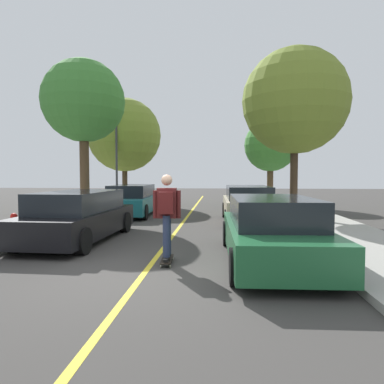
# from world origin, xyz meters

# --- Properties ---
(ground) EXTENTS (80.00, 80.00, 0.00)m
(ground) POSITION_xyz_m (0.00, 0.00, 0.00)
(ground) COLOR #3D3A38
(center_line) EXTENTS (0.12, 39.20, 0.01)m
(center_line) POSITION_xyz_m (0.00, 4.00, 0.00)
(center_line) COLOR gold
(center_line) RESTS_ON ground
(parked_car_left_nearest) EXTENTS (2.04, 4.68, 1.39)m
(parked_car_left_nearest) POSITION_xyz_m (-2.52, 3.04, 0.69)
(parked_car_left_nearest) COLOR black
(parked_car_left_nearest) RESTS_ON ground
(parked_car_left_near) EXTENTS (1.98, 4.40, 1.39)m
(parked_car_left_near) POSITION_xyz_m (-2.52, 9.08, 0.69)
(parked_car_left_near) COLOR #196066
(parked_car_left_near) RESTS_ON ground
(parked_car_right_nearest) EXTENTS (2.04, 4.73, 1.38)m
(parked_car_right_nearest) POSITION_xyz_m (2.52, 1.08, 0.67)
(parked_car_right_nearest) COLOR #1E5B33
(parked_car_right_nearest) RESTS_ON ground
(parked_car_right_near) EXTENTS (1.97, 4.41, 1.41)m
(parked_car_right_near) POSITION_xyz_m (2.52, 7.31, 0.71)
(parked_car_right_near) COLOR #BCAD89
(parked_car_right_near) RESTS_ON ground
(street_tree_left_nearest) EXTENTS (3.53, 3.53, 6.65)m
(street_tree_left_nearest) POSITION_xyz_m (-4.44, 8.34, 4.99)
(street_tree_left_nearest) COLOR #4C3823
(street_tree_left_nearest) RESTS_ON sidewalk_left
(street_tree_left_near) EXTENTS (4.49, 4.49, 6.39)m
(street_tree_left_near) POSITION_xyz_m (-4.44, 14.80, 4.28)
(street_tree_left_near) COLOR #3D2D1E
(street_tree_left_near) RESTS_ON sidewalk_left
(street_tree_right_nearest) EXTENTS (4.24, 4.24, 6.80)m
(street_tree_right_nearest) POSITION_xyz_m (4.44, 8.10, 4.80)
(street_tree_right_nearest) COLOR #3D2D1E
(street_tree_right_nearest) RESTS_ON sidewalk_right
(street_tree_right_near) EXTENTS (3.10, 3.10, 5.00)m
(street_tree_right_near) POSITION_xyz_m (4.44, 14.73, 3.57)
(street_tree_right_near) COLOR #4C3823
(street_tree_right_near) RESTS_ON sidewalk_right
(fire_hydrant) EXTENTS (0.20, 0.20, 0.70)m
(fire_hydrant) POSITION_xyz_m (-4.02, 2.40, 0.49)
(fire_hydrant) COLOR #B2140F
(fire_hydrant) RESTS_ON sidewalk_left
(streetlamp) EXTENTS (0.36, 0.24, 5.29)m
(streetlamp) POSITION_xyz_m (-4.27, 12.57, 3.19)
(streetlamp) COLOR #38383D
(streetlamp) RESTS_ON sidewalk_left
(skateboard) EXTENTS (0.27, 0.85, 0.10)m
(skateboard) POSITION_xyz_m (0.32, 0.77, 0.09)
(skateboard) COLOR black
(skateboard) RESTS_ON ground
(skateboarder) EXTENTS (0.58, 0.70, 1.76)m
(skateboarder) POSITION_xyz_m (0.32, 0.74, 1.10)
(skateboarder) COLOR black
(skateboarder) RESTS_ON skateboard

